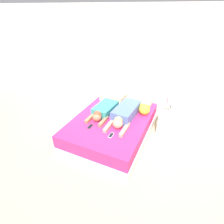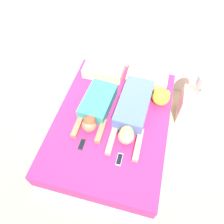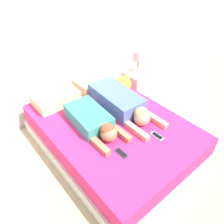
{
  "view_description": "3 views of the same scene",
  "coord_description": "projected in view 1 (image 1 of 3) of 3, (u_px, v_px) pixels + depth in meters",
  "views": [
    {
      "loc": [
        1.31,
        -2.87,
        2.52
      ],
      "look_at": [
        0.0,
        0.0,
        0.61
      ],
      "focal_mm": 28.0,
      "sensor_mm": 36.0,
      "label": 1
    },
    {
      "loc": [
        0.41,
        -1.59,
        2.9
      ],
      "look_at": [
        0.0,
        0.0,
        0.61
      ],
      "focal_mm": 35.0,
      "sensor_mm": 36.0,
      "label": 2
    },
    {
      "loc": [
        -1.35,
        -1.62,
        2.26
      ],
      "look_at": [
        0.0,
        0.0,
        0.61
      ],
      "focal_mm": 35.0,
      "sensor_mm": 36.0,
      "label": 3
    }
  ],
  "objects": [
    {
      "name": "bed",
      "position": [
        112.0,
        127.0,
        3.89
      ],
      "size": [
        1.57,
        2.13,
        0.46
      ],
      "color": "beige",
      "rests_on": "ground_plane"
    },
    {
      "name": "nightstand",
      "position": [
        168.0,
        120.0,
        3.95
      ],
      "size": [
        0.39,
        0.39,
        0.91
      ],
      "color": "beige",
      "rests_on": "ground_plane"
    },
    {
      "name": "person_right",
      "position": [
        125.0,
        113.0,
        3.71
      ],
      "size": [
        0.43,
        1.16,
        0.24
      ],
      "color": "#4C66A5",
      "rests_on": "bed"
    },
    {
      "name": "person_left",
      "position": [
        103.0,
        111.0,
        3.85
      ],
      "size": [
        0.41,
        0.91,
        0.22
      ],
      "color": "teal",
      "rests_on": "bed"
    },
    {
      "name": "cell_phone_right",
      "position": [
        111.0,
        135.0,
        3.25
      ],
      "size": [
        0.06,
        0.16,
        0.01
      ],
      "color": "silver",
      "rests_on": "bed"
    },
    {
      "name": "pillow_head_right",
      "position": [
        139.0,
        102.0,
        4.24
      ],
      "size": [
        0.6,
        0.39,
        0.16
      ],
      "color": "beige",
      "rests_on": "bed"
    },
    {
      "name": "cell_phone_left",
      "position": [
        90.0,
        127.0,
        3.49
      ],
      "size": [
        0.06,
        0.16,
        0.01
      ],
      "color": "#2D2D33",
      "rests_on": "bed"
    },
    {
      "name": "wall_back",
      "position": [
        133.0,
        65.0,
        4.28
      ],
      "size": [
        12.0,
        0.06,
        2.6
      ],
      "color": "silver",
      "rests_on": "ground_plane"
    },
    {
      "name": "pillow_head_left",
      "position": [
        113.0,
        97.0,
        4.48
      ],
      "size": [
        0.6,
        0.39,
        0.16
      ],
      "color": "beige",
      "rests_on": "bed"
    },
    {
      "name": "ground_plane",
      "position": [
        112.0,
        135.0,
        4.01
      ],
      "size": [
        12.0,
        12.0,
        0.0
      ],
      "primitive_type": "plane",
      "color": "tan"
    },
    {
      "name": "plush_toy",
      "position": [
        144.0,
        109.0,
        3.83
      ],
      "size": [
        0.24,
        0.24,
        0.26
      ],
      "color": "yellow",
      "rests_on": "bed"
    }
  ]
}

